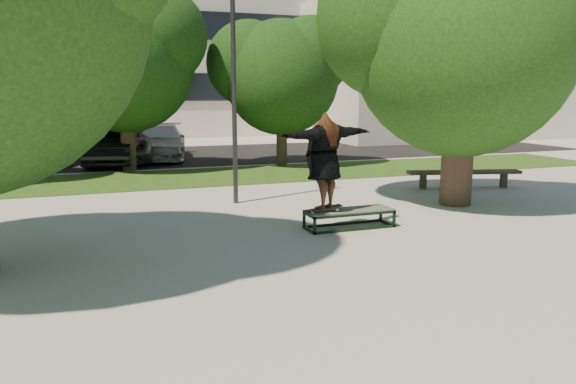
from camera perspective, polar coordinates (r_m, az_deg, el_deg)
name	(u,v)px	position (r m, az deg, el deg)	size (l,w,h in m)	color
ground	(255,265)	(9.03, -3.32, -7.37)	(120.00, 120.00, 0.00)	#ADA99F
grass_strip	(200,177)	(18.29, -8.93, 1.51)	(30.00, 4.00, 0.02)	#1B3F12
asphalt_strip	(146,157)	(24.53, -14.20, 3.48)	(40.00, 8.00, 0.01)	black
tree_right	(459,32)	(14.17, 16.94, 15.30)	(6.24, 5.33, 6.51)	#38281E
bg_tree_mid	(121,53)	(20.42, -16.59, 13.38)	(5.76, 4.92, 6.24)	#38281E
bg_tree_right	(279,70)	(21.00, -0.90, 12.25)	(5.04, 4.31, 5.43)	#38281E
lamppost	(234,73)	(13.71, -5.54, 11.91)	(0.25, 0.15, 6.11)	#2D2D30
office_building	(83,9)	(40.58, -20.14, 17.02)	(30.00, 14.12, 16.00)	beige
side_building	(431,71)	(36.55, 14.32, 11.84)	(15.00, 10.00, 8.00)	beige
grind_box	(349,219)	(11.42, 6.25, -2.70)	(1.80, 0.60, 0.38)	black
skater_rig	(324,161)	(10.97, 3.65, 3.19)	(2.39, 1.32, 1.96)	white
bench	(464,173)	(16.81, 17.45, 1.81)	(3.26, 1.26, 0.50)	#493B2C
car_silver_a	(55,146)	(23.59, -22.57, 4.38)	(1.57, 3.90, 1.33)	silver
car_dark	(114,144)	(22.22, -17.22, 4.67)	(1.64, 4.70, 1.55)	black
car_grey	(120,143)	(22.96, -16.66, 4.80)	(2.48, 5.39, 1.50)	#5D5C62
car_silver_b	(160,142)	(23.63, -12.83, 5.00)	(1.97, 4.84, 1.40)	#B4B5BA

